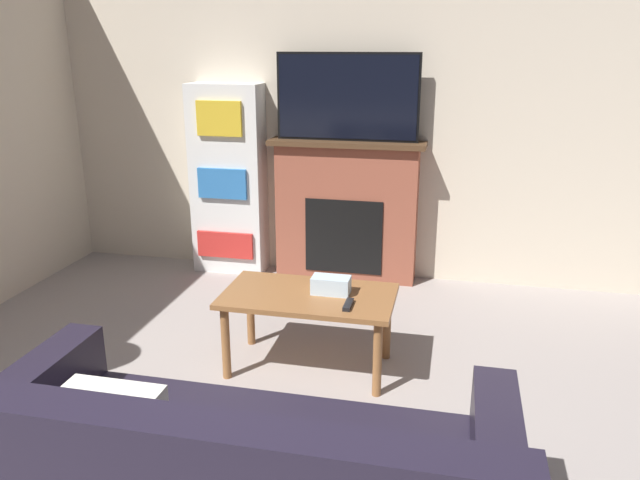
{
  "coord_description": "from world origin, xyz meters",
  "views": [
    {
      "loc": [
        0.74,
        -1.11,
        1.87
      ],
      "look_at": [
        -0.04,
        2.35,
        0.74
      ],
      "focal_mm": 35.0,
      "sensor_mm": 36.0,
      "label": 1
    }
  ],
  "objects": [
    {
      "name": "wall_back",
      "position": [
        0.0,
        3.82,
        1.35
      ],
      "size": [
        6.05,
        0.06,
        2.7
      ],
      "color": "beige",
      "rests_on": "ground_plane"
    },
    {
      "name": "remote_control",
      "position": [
        0.2,
        2.01,
        0.49
      ],
      "size": [
        0.04,
        0.15,
        0.02
      ],
      "color": "black",
      "rests_on": "coffee_table"
    },
    {
      "name": "coffee_table",
      "position": [
        -0.06,
        2.14,
        0.41
      ],
      "size": [
        0.99,
        0.56,
        0.48
      ],
      "color": "brown",
      "rests_on": "ground_plane"
    },
    {
      "name": "tissue_box",
      "position": [
        0.07,
        2.17,
        0.53
      ],
      "size": [
        0.22,
        0.12,
        0.1
      ],
      "color": "silver",
      "rests_on": "coffee_table"
    },
    {
      "name": "bookshelf",
      "position": [
        -1.1,
        3.65,
        0.78
      ],
      "size": [
        0.6,
        0.29,
        1.55
      ],
      "color": "white",
      "rests_on": "ground_plane"
    },
    {
      "name": "fireplace",
      "position": [
        -0.12,
        3.68,
        0.57
      ],
      "size": [
        1.23,
        0.28,
        1.13
      ],
      "color": "brown",
      "rests_on": "ground_plane"
    },
    {
      "name": "tv",
      "position": [
        -0.12,
        3.66,
        1.46
      ],
      "size": [
        1.1,
        0.03,
        0.66
      ],
      "color": "black",
      "rests_on": "fireplace"
    }
  ]
}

